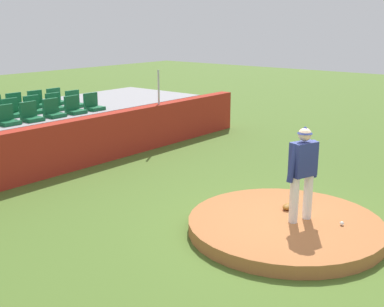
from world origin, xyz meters
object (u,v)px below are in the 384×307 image
Objects in this scene: stadium_chair_1 at (7,118)px; stadium_chair_17 at (56,99)px; stadium_chair_16 at (37,102)px; stadium_chair_9 at (34,108)px; stadium_chair_8 at (12,111)px; stadium_chair_10 at (55,105)px; stadium_chair_5 at (93,105)px; stadium_chair_11 at (75,102)px; pitcher at (303,167)px; fielding_glove at (288,207)px; baseball at (342,223)px; stadium_chair_2 at (31,115)px; stadium_chair_3 at (53,111)px; stadium_chair_15 at (16,105)px; stadium_chair_4 at (74,108)px.

stadium_chair_1 and stadium_chair_17 have the same top height.
stadium_chair_16 is at bearing -139.87° from stadium_chair_1.
stadium_chair_9 is at bearing 51.09° from stadium_chair_16.
stadium_chair_8 is 1.40m from stadium_chair_10.
stadium_chair_11 is at bearing -90.39° from stadium_chair_5.
fielding_glove is at bearing 68.57° from pitcher.
baseball is at bearing -52.17° from pitcher.
stadium_chair_10 is (1.42, 0.90, 0.00)m from stadium_chair_2.
pitcher is 5.91× the size of fielding_glove.
stadium_chair_3 is 2.25m from stadium_chair_17.
stadium_chair_3 is 0.92m from stadium_chair_9.
baseball is 10.30m from stadium_chair_17.
stadium_chair_10 and stadium_chair_15 have the same top height.
stadium_chair_5 is (1.25, 7.25, 1.10)m from fielding_glove.
stadium_chair_4 is at bearing 178.39° from stadium_chair_3.
stadium_chair_4 is 1.16m from stadium_chair_11.
stadium_chair_16 is (1.39, 0.88, 0.00)m from stadium_chair_8.
baseball is at bearing 90.52° from stadium_chair_3.
stadium_chair_9 is at bearing -147.22° from stadium_chair_1.
stadium_chair_17 is at bearing -139.34° from stadium_chair_2.
pitcher reaches higher than stadium_chair_5.
stadium_chair_11 is at bearing 129.83° from stadium_chair_16.
stadium_chair_2 and stadium_chair_3 have the same top height.
stadium_chair_10 is 1.13m from stadium_chair_17.
baseball is 0.15× the size of stadium_chair_3.
stadium_chair_4 is (0.71, -0.02, 0.00)m from stadium_chair_3.
pitcher reaches higher than stadium_chair_15.
stadium_chair_5 is (1.42, 0.02, 0.00)m from stadium_chair_3.
stadium_chair_11 is at bearing -162.96° from stadium_chair_1.
stadium_chair_9 and stadium_chair_10 have the same top height.
stadium_chair_1 and stadium_chair_10 have the same top height.
stadium_chair_2 is at bearing 88.59° from stadium_chair_8.
stadium_chair_1 is 2.95m from stadium_chair_11.
stadium_chair_4 is (0.53, 7.22, 1.10)m from fielding_glove.
pitcher is 8.59m from stadium_chair_9.
stadium_chair_17 is at bearing -157.09° from stadium_chair_8.
stadium_chair_5 is 2.30m from stadium_chair_15.
stadium_chair_4 is at bearing 111.88° from stadium_chair_15.
stadium_chair_10 is at bearing 53.29° from stadium_chair_17.
stadium_chair_1 reaches higher than fielding_glove.
fielding_glove is 9.10m from stadium_chair_16.
stadium_chair_1 is at bearing 100.73° from fielding_glove.
pitcher is 9.47m from stadium_chair_15.
stadium_chair_5 is 1.00× the size of stadium_chair_17.
fielding_glove is 0.60× the size of stadium_chair_17.
stadium_chair_5 reaches higher than fielding_glove.
stadium_chair_15 is (0.15, 9.47, 0.13)m from pitcher.
stadium_chair_10 is 0.90m from stadium_chair_16.
stadium_chair_2 is 2.15m from stadium_chair_5.
stadium_chair_17 is at bearing 80.96° from fielding_glove.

